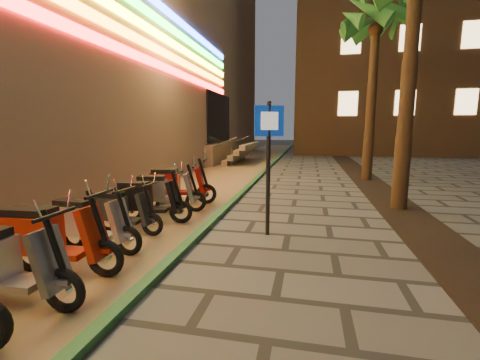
% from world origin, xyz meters
% --- Properties ---
extents(parking_strip, '(3.40, 60.00, 0.01)m').
position_xyz_m(parking_strip, '(-2.60, 10.00, 0.01)').
color(parking_strip, '#8C7251').
rests_on(parking_strip, ground).
extents(green_curb, '(0.18, 60.00, 0.10)m').
position_xyz_m(green_curb, '(-0.90, 10.00, 0.05)').
color(green_curb, '#256332').
rests_on(green_curb, ground).
extents(planting_strip, '(1.20, 40.00, 0.02)m').
position_xyz_m(planting_strip, '(3.60, 5.00, 0.01)').
color(planting_strip, black).
rests_on(planting_strip, ground).
extents(apartment_block, '(18.00, 16.06, 25.00)m').
position_xyz_m(apartment_block, '(9.00, 32.00, 12.50)').
color(apartment_block, brown).
rests_on(apartment_block, ground).
extents(palm_d, '(2.97, 3.02, 7.16)m').
position_xyz_m(palm_d, '(3.60, 12.00, 5.94)').
color(palm_d, '#472D19').
rests_on(palm_d, ground).
extents(pedestrian_sign, '(0.54, 0.26, 2.63)m').
position_xyz_m(pedestrian_sign, '(0.43, 4.11, 1.70)').
color(pedestrian_sign, black).
rests_on(pedestrian_sign, ground).
extents(scooter_5, '(1.74, 0.61, 1.23)m').
position_xyz_m(scooter_5, '(-2.35, 0.84, 0.53)').
color(scooter_5, black).
rests_on(scooter_5, ground).
extents(scooter_6, '(1.82, 0.64, 1.28)m').
position_xyz_m(scooter_6, '(-2.47, 1.71, 0.56)').
color(scooter_6, black).
rests_on(scooter_6, ground).
extents(scooter_7, '(1.67, 0.58, 1.17)m').
position_xyz_m(scooter_7, '(-2.51, 2.60, 0.51)').
color(scooter_7, black).
rests_on(scooter_7, ground).
extents(scooter_8, '(1.54, 0.54, 1.09)m').
position_xyz_m(scooter_8, '(-2.54, 3.60, 0.47)').
color(scooter_8, black).
rests_on(scooter_8, ground).
extents(scooter_9, '(1.72, 0.64, 1.21)m').
position_xyz_m(scooter_9, '(-2.39, 4.40, 0.52)').
color(scooter_9, black).
rests_on(scooter_9, ground).
extents(scooter_10, '(1.75, 0.87, 1.24)m').
position_xyz_m(scooter_10, '(-2.40, 5.31, 0.54)').
color(scooter_10, black).
rests_on(scooter_10, ground).
extents(scooter_11, '(1.86, 0.84, 1.31)m').
position_xyz_m(scooter_11, '(-2.47, 6.24, 0.57)').
color(scooter_11, black).
rests_on(scooter_11, ground).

